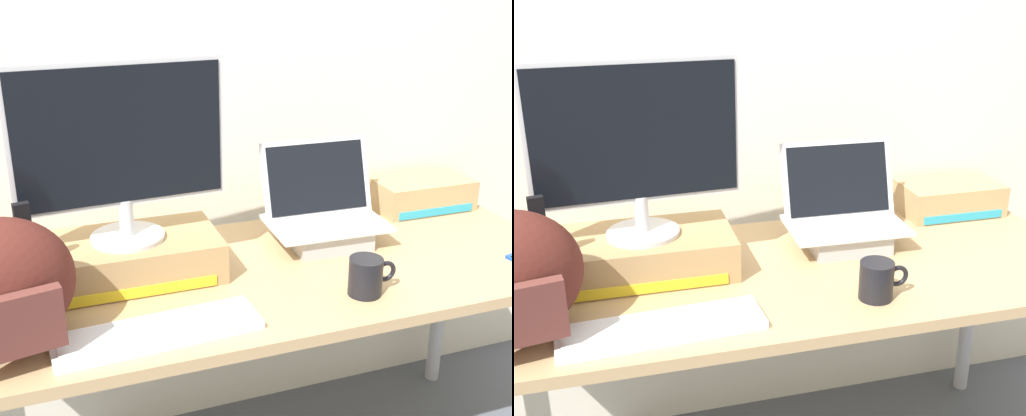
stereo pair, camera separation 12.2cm
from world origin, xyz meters
The scene contains 8 objects.
back_wall centered at (0.00, 0.44, 1.30)m, with size 7.00×0.10×2.60m, color silver.
desk centered at (0.00, 0.00, 0.65)m, with size 1.76×0.68×0.72m.
toner_box_yellow centered at (-0.32, 0.08, 0.78)m, with size 0.46×0.26×0.11m.
desktop_monitor centered at (-0.32, 0.08, 1.07)m, with size 0.53×0.19×0.45m.
open_laptop centered at (0.25, 0.12, 0.78)m, with size 0.34×0.24×0.29m.
external_keyboard centered at (-0.31, -0.23, 0.74)m, with size 0.46×0.15×0.02m.
coffee_mug centered at (0.21, -0.21, 0.77)m, with size 0.13×0.08×0.10m.
toner_box_cyan centered at (0.68, 0.26, 0.77)m, with size 0.32×0.18×0.10m.
Camera 1 is at (-0.52, -1.45, 1.49)m, focal length 45.11 mm.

